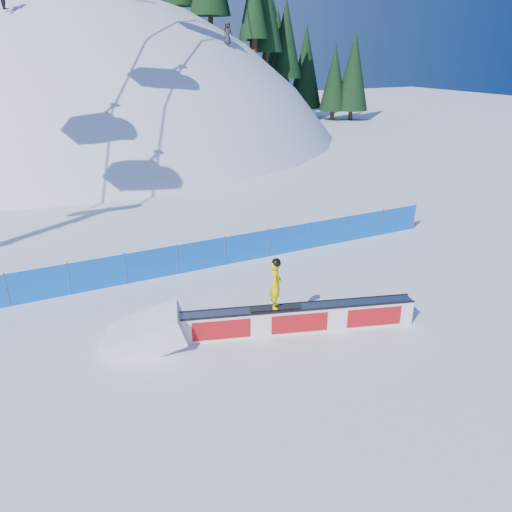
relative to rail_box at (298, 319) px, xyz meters
name	(u,v)px	position (x,y,z in m)	size (l,w,h in m)	color
ground	(251,320)	(-0.99, 1.27, -0.44)	(160.00, 160.00, 0.00)	white
snow_hill	(95,292)	(-0.99, 43.27, -18.44)	(64.00, 64.00, 64.00)	white
treeline	(276,40)	(22.67, 43.47, 8.60)	(19.42, 12.64, 19.47)	#362215
safety_fence	(202,255)	(-0.99, 5.77, 0.17)	(22.05, 0.05, 1.30)	blue
rail_box	(298,319)	(0.00, 0.00, 0.00)	(7.20, 2.64, 0.88)	white
snow_ramp	(147,344)	(-4.41, 1.34, -0.44)	(2.26, 1.50, 0.85)	white
snowboarder	(276,284)	(-0.68, 0.21, 1.25)	(1.57, 0.72, 1.63)	black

